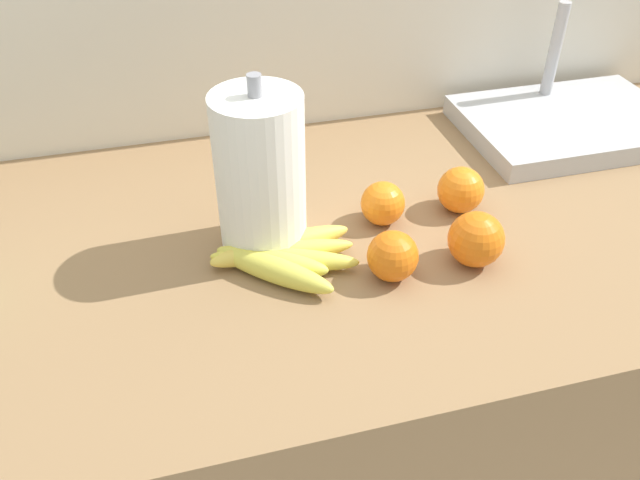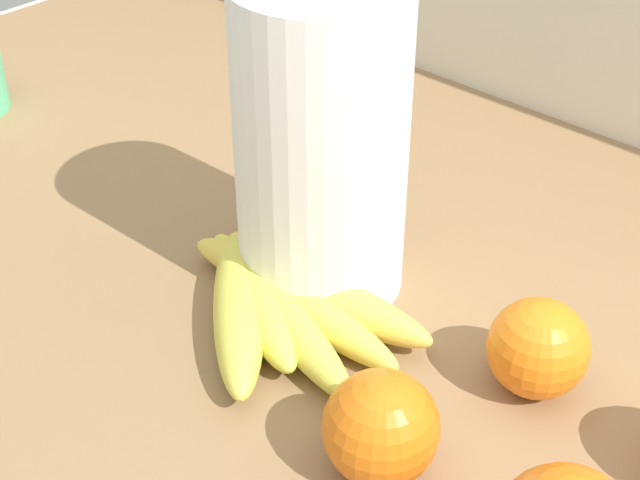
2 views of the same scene
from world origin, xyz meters
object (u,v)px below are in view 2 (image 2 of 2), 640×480
paper_towel_roll (321,145)px  orange_center (538,348)px  orange_front (381,428)px  banana_bunch (276,301)px

paper_towel_roll → orange_center: bearing=2.3°
orange_center → paper_towel_roll: size_ratio=0.26×
orange_front → paper_towel_roll: (-0.16, 0.12, 0.09)m
banana_bunch → paper_towel_roll: size_ratio=0.81×
orange_center → orange_front: orange_front is taller
paper_towel_roll → banana_bunch: bearing=-80.9°
orange_front → paper_towel_roll: paper_towel_roll is taller
orange_front → paper_towel_roll: bearing=142.8°
orange_front → paper_towel_roll: 0.22m
orange_center → banana_bunch: bearing=-159.2°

